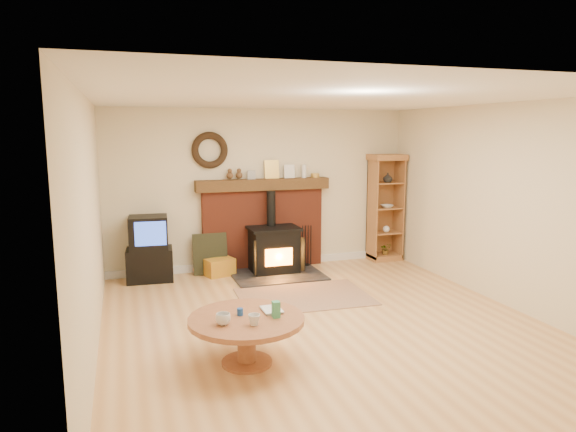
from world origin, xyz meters
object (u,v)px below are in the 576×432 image
object	(u,v)px
curio_cabinet	(385,207)
coffee_table	(246,326)
wood_stove	(274,251)
tv_unit	(149,250)

from	to	relation	value
curio_cabinet	coffee_table	xyz separation A→B (m)	(-3.28, -3.31, -0.54)
wood_stove	curio_cabinet	xyz separation A→B (m)	(2.10, 0.28, 0.57)
wood_stove	curio_cabinet	world-z (taller)	curio_cabinet
wood_stove	curio_cabinet	size ratio (longest dim) A/B	0.76
wood_stove	coffee_table	world-z (taller)	wood_stove
curio_cabinet	coffee_table	size ratio (longest dim) A/B	1.65
tv_unit	wood_stove	bearing A→B (deg)	-5.79
wood_stove	tv_unit	xyz separation A→B (m)	(-1.91, 0.19, 0.11)
wood_stove	coffee_table	xyz separation A→B (m)	(-1.18, -3.03, 0.02)
tv_unit	coffee_table	bearing A→B (deg)	-77.22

